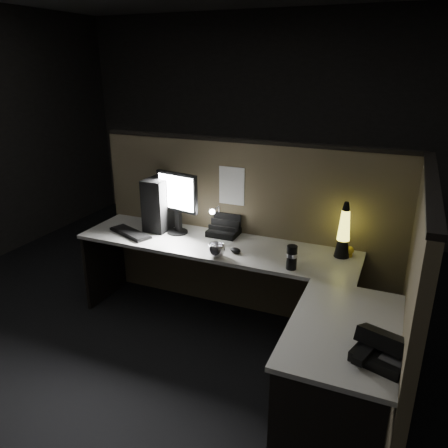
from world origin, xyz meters
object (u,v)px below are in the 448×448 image
at_px(lava_lamp, 344,234).
at_px(desk_phone, 381,349).
at_px(keyboard, 130,233).
at_px(pc_tower, 164,202).
at_px(monitor, 177,197).

bearing_deg(lava_lamp, desk_phone, -72.36).
relative_size(keyboard, desk_phone, 1.41).
height_order(keyboard, desk_phone, desk_phone).
xyz_separation_m(pc_tower, desk_phone, (1.93, -1.21, -0.17)).
xyz_separation_m(monitor, keyboard, (-0.35, -0.20, -0.31)).
bearing_deg(pc_tower, monitor, -25.95).
bearing_deg(desk_phone, monitor, 165.45).
bearing_deg(desk_phone, lava_lamp, 125.78).
bearing_deg(desk_phone, keyboard, 174.53).
height_order(monitor, keyboard, monitor).
distance_m(keyboard, desk_phone, 2.29).
bearing_deg(monitor, desk_phone, -21.63).
xyz_separation_m(monitor, desk_phone, (1.74, -1.12, -0.26)).
height_order(pc_tower, desk_phone, pc_tower).
bearing_deg(lava_lamp, pc_tower, 178.06).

